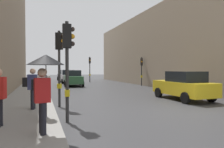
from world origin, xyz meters
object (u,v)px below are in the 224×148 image
car_yellow_taxi (184,86)px  pedestrian_with_black_backpack (43,90)px  traffic_light_mid_street (142,66)px  pedestrian_with_grey_backpack (32,86)px  traffic_light_far_median (90,65)px  traffic_light_near_right (60,55)px  pedestrian_with_umbrella (45,72)px  traffic_light_near_left (68,53)px  car_green_estate (73,78)px  car_silver_hatchback (68,76)px  car_dark_suv (64,75)px

car_yellow_taxi → pedestrian_with_black_backpack: (-8.30, -2.65, 0.29)m
traffic_light_mid_street → pedestrian_with_grey_backpack: 15.75m
pedestrian_with_grey_backpack → traffic_light_far_median: bearing=69.7°
traffic_light_far_median → car_yellow_taxi: 18.40m
pedestrian_with_black_backpack → pedestrian_with_grey_backpack: same height
traffic_light_near_right → pedestrian_with_umbrella: size_ratio=1.78×
pedestrian_with_umbrella → pedestrian_with_black_backpack: pedestrian_with_umbrella is taller
pedestrian_with_grey_backpack → pedestrian_with_black_backpack: bearing=-76.4°
traffic_light_near_left → car_green_estate: (2.57, 15.53, -1.60)m
traffic_light_near_right → car_green_estate: traffic_light_near_right is taller
traffic_light_mid_street → car_green_estate: traffic_light_mid_street is taller
car_silver_hatchback → pedestrian_with_grey_backpack: (-3.90, -18.65, 0.29)m
car_dark_suv → traffic_light_far_median: bearing=-58.9°
car_green_estate → pedestrian_with_grey_backpack: size_ratio=2.44×
car_silver_hatchback → traffic_light_near_right: bearing=-98.5°
traffic_light_near_right → car_yellow_taxi: traffic_light_near_right is taller
car_yellow_taxi → pedestrian_with_black_backpack: bearing=-162.3°
pedestrian_with_black_backpack → traffic_light_near_right: bearing=72.9°
pedestrian_with_umbrella → traffic_light_near_left: bearing=62.8°
traffic_light_far_median → car_green_estate: traffic_light_far_median is taller
car_dark_suv → car_yellow_taxi: bearing=-78.6°
traffic_light_mid_street → car_dark_suv: (-7.16, 13.19, -1.36)m
car_green_estate → pedestrian_with_grey_backpack: (-3.84, -13.40, 0.29)m
pedestrian_with_umbrella → pedestrian_with_grey_backpack: 3.78m
car_dark_suv → pedestrian_with_black_backpack: bearing=-97.9°
car_yellow_taxi → pedestrian_with_grey_backpack: 8.78m
traffic_light_far_median → pedestrian_with_grey_backpack: bearing=-110.3°
traffic_light_far_median → pedestrian_with_black_backpack: bearing=-107.7°
pedestrian_with_black_backpack → pedestrian_with_grey_backpack: size_ratio=1.00×
car_silver_hatchback → pedestrian_with_grey_backpack: 19.06m
car_silver_hatchback → pedestrian_with_black_backpack: (-3.47, -20.40, 0.29)m
traffic_light_far_median → car_green_estate: size_ratio=0.85×
pedestrian_with_black_backpack → car_silver_hatchback: bearing=80.3°
traffic_light_near_right → traffic_light_near_left: (0.00, -3.12, -0.15)m
car_yellow_taxi → car_green_estate: 13.42m
traffic_light_far_median → traffic_light_near_left: bearing=-105.3°
traffic_light_mid_street → pedestrian_with_umbrella: (-10.70, -14.75, -0.40)m
traffic_light_near_left → car_dark_suv: traffic_light_near_left is taller
pedestrian_with_umbrella → pedestrian_with_grey_backpack: size_ratio=1.21×
pedestrian_with_umbrella → pedestrian_with_grey_backpack: bearing=97.2°
car_silver_hatchback → pedestrian_with_umbrella: 22.63m
car_green_estate → pedestrian_with_grey_backpack: bearing=-106.0°
traffic_light_near_left → pedestrian_with_grey_backpack: size_ratio=2.03×
traffic_light_mid_street → car_silver_hatchback: 10.61m
car_green_estate → pedestrian_with_umbrella: size_ratio=2.02×
car_green_estate → traffic_light_far_median: bearing=60.5°
car_green_estate → pedestrian_with_black_backpack: (-3.42, -15.15, 0.29)m
traffic_light_mid_street → pedestrian_with_grey_backpack: size_ratio=1.83×
car_yellow_taxi → pedestrian_with_black_backpack: pedestrian_with_black_backpack is taller
traffic_light_near_left → traffic_light_far_median: traffic_light_far_median is taller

